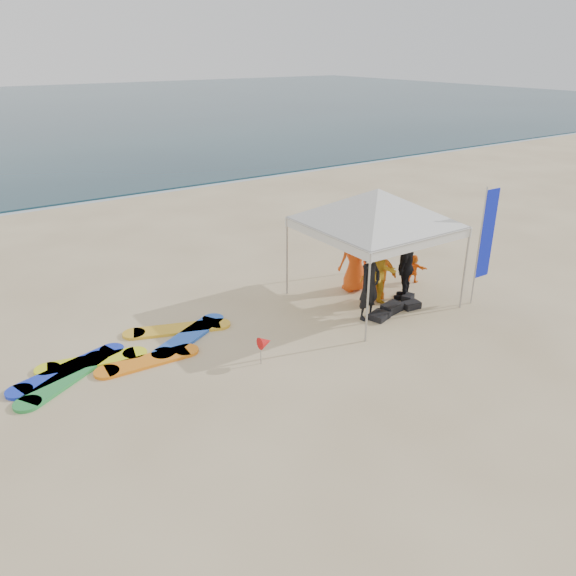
{
  "coord_description": "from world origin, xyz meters",
  "views": [
    {
      "loc": [
        -6.17,
        -7.39,
        6.41
      ],
      "look_at": [
        0.55,
        2.6,
        1.2
      ],
      "focal_mm": 35.0,
      "sensor_mm": 36.0,
      "label": 1
    }
  ],
  "objects_px": {
    "person_black_b": "(406,266)",
    "marker_pennant": "(265,342)",
    "person_orange_a": "(379,270)",
    "person_orange_b": "(355,257)",
    "canopy_tent": "(378,189)",
    "surfboard_spread": "(126,355)",
    "feather_flag": "(486,236)",
    "person_yellow": "(380,274)",
    "person_seated": "(414,268)",
    "person_black_a": "(370,285)"
  },
  "relations": [
    {
      "from": "person_black_a",
      "to": "surfboard_spread",
      "type": "bearing_deg",
      "value": 155.76
    },
    {
      "from": "person_orange_b",
      "to": "canopy_tent",
      "type": "bearing_deg",
      "value": 87.52
    },
    {
      "from": "person_orange_a",
      "to": "surfboard_spread",
      "type": "distance_m",
      "value": 6.92
    },
    {
      "from": "person_seated",
      "to": "marker_pennant",
      "type": "height_order",
      "value": "person_seated"
    },
    {
      "from": "surfboard_spread",
      "to": "person_yellow",
      "type": "bearing_deg",
      "value": -9.85
    },
    {
      "from": "feather_flag",
      "to": "surfboard_spread",
      "type": "bearing_deg",
      "value": 164.7
    },
    {
      "from": "person_orange_a",
      "to": "person_orange_b",
      "type": "xyz_separation_m",
      "value": [
        -0.15,
        0.85,
        0.15
      ]
    },
    {
      "from": "person_orange_a",
      "to": "person_orange_b",
      "type": "bearing_deg",
      "value": -64.74
    },
    {
      "from": "person_black_b",
      "to": "marker_pennant",
      "type": "xyz_separation_m",
      "value": [
        -4.95,
        -0.78,
        -0.44
      ]
    },
    {
      "from": "person_black_b",
      "to": "person_seated",
      "type": "height_order",
      "value": "person_black_b"
    },
    {
      "from": "person_yellow",
      "to": "feather_flag",
      "type": "height_order",
      "value": "feather_flag"
    },
    {
      "from": "person_orange_a",
      "to": "person_orange_b",
      "type": "height_order",
      "value": "person_orange_b"
    },
    {
      "from": "person_orange_a",
      "to": "feather_flag",
      "type": "xyz_separation_m",
      "value": [
        2.13,
        -1.65,
        1.04
      ]
    },
    {
      "from": "person_yellow",
      "to": "feather_flag",
      "type": "relative_size",
      "value": 0.56
    },
    {
      "from": "canopy_tent",
      "to": "marker_pennant",
      "type": "relative_size",
      "value": 7.36
    },
    {
      "from": "person_orange_b",
      "to": "person_black_a",
      "type": "bearing_deg",
      "value": 64.88
    },
    {
      "from": "person_orange_a",
      "to": "canopy_tent",
      "type": "distance_m",
      "value": 2.27
    },
    {
      "from": "person_black_b",
      "to": "person_seated",
      "type": "distance_m",
      "value": 1.38
    },
    {
      "from": "person_black_b",
      "to": "marker_pennant",
      "type": "relative_size",
      "value": 2.94
    },
    {
      "from": "person_yellow",
      "to": "canopy_tent",
      "type": "distance_m",
      "value": 2.22
    },
    {
      "from": "person_black_b",
      "to": "marker_pennant",
      "type": "distance_m",
      "value": 5.04
    },
    {
      "from": "person_yellow",
      "to": "marker_pennant",
      "type": "distance_m",
      "value": 4.17
    },
    {
      "from": "person_yellow",
      "to": "marker_pennant",
      "type": "relative_size",
      "value": 2.81
    },
    {
      "from": "person_black_a",
      "to": "surfboard_spread",
      "type": "xyz_separation_m",
      "value": [
        -5.79,
        1.58,
        -0.88
      ]
    },
    {
      "from": "person_black_a",
      "to": "canopy_tent",
      "type": "distance_m",
      "value": 2.44
    },
    {
      "from": "surfboard_spread",
      "to": "person_seated",
      "type": "bearing_deg",
      "value": -3.27
    },
    {
      "from": "person_black_a",
      "to": "person_seated",
      "type": "xyz_separation_m",
      "value": [
        2.71,
        1.09,
        -0.5
      ]
    },
    {
      "from": "person_yellow",
      "to": "surfboard_spread",
      "type": "height_order",
      "value": "person_yellow"
    },
    {
      "from": "marker_pennant",
      "to": "surfboard_spread",
      "type": "distance_m",
      "value": 3.19
    },
    {
      "from": "person_black_a",
      "to": "person_orange_a",
      "type": "height_order",
      "value": "person_black_a"
    },
    {
      "from": "person_black_b",
      "to": "person_seated",
      "type": "bearing_deg",
      "value": -176.96
    },
    {
      "from": "person_yellow",
      "to": "person_orange_a",
      "type": "distance_m",
      "value": 0.45
    },
    {
      "from": "feather_flag",
      "to": "marker_pennant",
      "type": "height_order",
      "value": "feather_flag"
    },
    {
      "from": "person_yellow",
      "to": "surfboard_spread",
      "type": "xyz_separation_m",
      "value": [
        -6.54,
        1.14,
        -0.86
      ]
    },
    {
      "from": "person_black_b",
      "to": "canopy_tent",
      "type": "xyz_separation_m",
      "value": [
        -0.83,
        0.38,
        2.15
      ]
    },
    {
      "from": "person_yellow",
      "to": "person_orange_a",
      "type": "relative_size",
      "value": 1.08
    },
    {
      "from": "person_seated",
      "to": "marker_pennant",
      "type": "distance_m",
      "value": 6.21
    },
    {
      "from": "marker_pennant",
      "to": "person_seated",
      "type": "bearing_deg",
      "value": 13.84
    },
    {
      "from": "person_black_a",
      "to": "canopy_tent",
      "type": "relative_size",
      "value": 0.39
    },
    {
      "from": "marker_pennant",
      "to": "feather_flag",
      "type": "bearing_deg",
      "value": -4.22
    },
    {
      "from": "person_seated",
      "to": "person_orange_b",
      "type": "bearing_deg",
      "value": 48.65
    },
    {
      "from": "person_orange_a",
      "to": "canopy_tent",
      "type": "bearing_deg",
      "value": 16.54
    },
    {
      "from": "surfboard_spread",
      "to": "person_black_a",
      "type": "bearing_deg",
      "value": -15.23
    },
    {
      "from": "canopy_tent",
      "to": "surfboard_spread",
      "type": "xyz_separation_m",
      "value": [
        -6.59,
        0.81,
        -3.05
      ]
    },
    {
      "from": "person_orange_a",
      "to": "canopy_tent",
      "type": "relative_size",
      "value": 0.35
    },
    {
      "from": "canopy_tent",
      "to": "person_seated",
      "type": "bearing_deg",
      "value": 9.62
    },
    {
      "from": "person_orange_b",
      "to": "canopy_tent",
      "type": "height_order",
      "value": "canopy_tent"
    },
    {
      "from": "person_yellow",
      "to": "person_orange_b",
      "type": "relative_size",
      "value": 0.91
    },
    {
      "from": "person_orange_a",
      "to": "feather_flag",
      "type": "distance_m",
      "value": 2.88
    },
    {
      "from": "feather_flag",
      "to": "surfboard_spread",
      "type": "relative_size",
      "value": 0.65
    }
  ]
}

